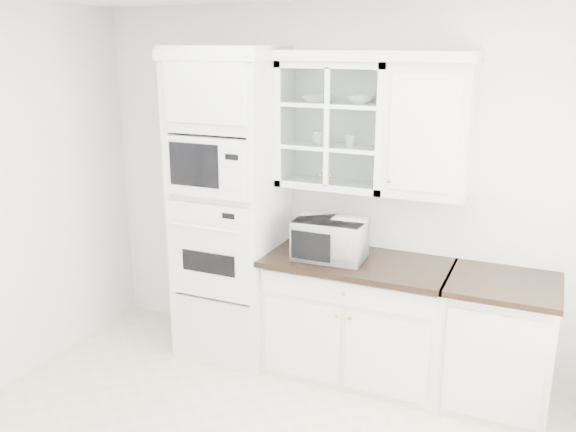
% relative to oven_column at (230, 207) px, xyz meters
% --- Properties ---
extents(room_shell, '(4.00, 3.50, 2.70)m').
position_rel_oven_column_xyz_m(room_shell, '(0.75, -0.99, 0.58)').
color(room_shell, white).
rests_on(room_shell, ground).
extents(oven_column, '(0.76, 0.68, 2.40)m').
position_rel_oven_column_xyz_m(oven_column, '(0.00, 0.00, 0.00)').
color(oven_column, white).
rests_on(oven_column, ground).
extents(base_cabinet_run, '(1.32, 0.67, 0.92)m').
position_rel_oven_column_xyz_m(base_cabinet_run, '(1.03, 0.03, -0.74)').
color(base_cabinet_run, white).
rests_on(base_cabinet_run, ground).
extents(extra_base_cabinet, '(0.72, 0.67, 0.92)m').
position_rel_oven_column_xyz_m(extra_base_cabinet, '(2.03, 0.03, -0.74)').
color(extra_base_cabinet, white).
rests_on(extra_base_cabinet, ground).
extents(upper_cabinet_glass, '(0.80, 0.33, 0.90)m').
position_rel_oven_column_xyz_m(upper_cabinet_glass, '(0.78, 0.17, 0.65)').
color(upper_cabinet_glass, white).
rests_on(upper_cabinet_glass, room_shell).
extents(upper_cabinet_solid, '(0.55, 0.33, 0.90)m').
position_rel_oven_column_xyz_m(upper_cabinet_solid, '(1.46, 0.17, 0.65)').
color(upper_cabinet_solid, white).
rests_on(upper_cabinet_solid, room_shell).
extents(crown_molding, '(2.14, 0.38, 0.07)m').
position_rel_oven_column_xyz_m(crown_molding, '(0.68, 0.14, 1.14)').
color(crown_molding, white).
rests_on(crown_molding, room_shell).
extents(countertop_microwave, '(0.52, 0.44, 0.29)m').
position_rel_oven_column_xyz_m(countertop_microwave, '(0.83, -0.03, -0.14)').
color(countertop_microwave, white).
rests_on(countertop_microwave, base_cabinet_run).
extents(bowl_a, '(0.25, 0.25, 0.05)m').
position_rel_oven_column_xyz_m(bowl_a, '(0.64, 0.15, 0.84)').
color(bowl_a, white).
rests_on(bowl_a, upper_cabinet_glass).
extents(bowl_b, '(0.20, 0.20, 0.06)m').
position_rel_oven_column_xyz_m(bowl_b, '(0.96, 0.18, 0.84)').
color(bowl_b, white).
rests_on(bowl_b, upper_cabinet_glass).
extents(cup_a, '(0.14, 0.14, 0.10)m').
position_rel_oven_column_xyz_m(cup_a, '(0.68, 0.15, 0.56)').
color(cup_a, white).
rests_on(cup_a, upper_cabinet_glass).
extents(cup_b, '(0.10, 0.10, 0.08)m').
position_rel_oven_column_xyz_m(cup_b, '(0.90, 0.16, 0.55)').
color(cup_b, white).
rests_on(cup_b, upper_cabinet_glass).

